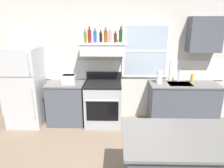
{
  "coord_description": "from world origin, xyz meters",
  "views": [
    {
      "loc": [
        0.02,
        -2.29,
        2.15
      ],
      "look_at": [
        -0.05,
        1.2,
        1.1
      ],
      "focal_mm": 33.3,
      "sensor_mm": 36.0,
      "label": 1
    }
  ],
  "objects_px": {
    "bottle_olive_oil_square": "(85,37)",
    "dish_soap_bottle": "(192,78)",
    "refrigerator": "(25,87)",
    "stove_range": "(103,103)",
    "paper_towel_roll": "(159,77)",
    "bottle_blue_liqueur": "(95,37)",
    "bottle_dark_green_wine": "(121,36)",
    "bottle_amber_wine": "(106,36)",
    "bottle_brown_stout": "(115,38)",
    "bottle_rose_pink": "(110,37)",
    "toaster": "(69,79)",
    "bottle_balsamic_dark": "(101,37)",
    "bottle_red_label_wine": "(90,36)"
  },
  "relations": [
    {
      "from": "bottle_amber_wine",
      "to": "dish_soap_bottle",
      "type": "distance_m",
      "value": 2.02
    },
    {
      "from": "bottle_brown_stout",
      "to": "bottle_rose_pink",
      "type": "bearing_deg",
      "value": 151.63
    },
    {
      "from": "bottle_red_label_wine",
      "to": "bottle_dark_green_wine",
      "type": "bearing_deg",
      "value": 8.55
    },
    {
      "from": "bottle_red_label_wine",
      "to": "bottle_brown_stout",
      "type": "bearing_deg",
      "value": 4.24
    },
    {
      "from": "bottle_olive_oil_square",
      "to": "dish_soap_bottle",
      "type": "relative_size",
      "value": 1.43
    },
    {
      "from": "stove_range",
      "to": "bottle_amber_wine",
      "type": "relative_size",
      "value": 3.68
    },
    {
      "from": "toaster",
      "to": "refrigerator",
      "type": "bearing_deg",
      "value": 179.38
    },
    {
      "from": "stove_range",
      "to": "refrigerator",
      "type": "bearing_deg",
      "value": -179.2
    },
    {
      "from": "dish_soap_bottle",
      "to": "paper_towel_roll",
      "type": "bearing_deg",
      "value": -171.95
    },
    {
      "from": "bottle_blue_liqueur",
      "to": "dish_soap_bottle",
      "type": "height_order",
      "value": "bottle_blue_liqueur"
    },
    {
      "from": "stove_range",
      "to": "bottle_balsamic_dark",
      "type": "xyz_separation_m",
      "value": [
        -0.04,
        0.14,
        1.38
      ]
    },
    {
      "from": "refrigerator",
      "to": "bottle_balsamic_dark",
      "type": "bearing_deg",
      "value": 5.68
    },
    {
      "from": "bottle_rose_pink",
      "to": "bottle_dark_green_wine",
      "type": "distance_m",
      "value": 0.22
    },
    {
      "from": "stove_range",
      "to": "paper_towel_roll",
      "type": "relative_size",
      "value": 4.04
    },
    {
      "from": "refrigerator",
      "to": "bottle_balsamic_dark",
      "type": "distance_m",
      "value": 1.91
    },
    {
      "from": "bottle_amber_wine",
      "to": "refrigerator",
      "type": "bearing_deg",
      "value": -175.85
    },
    {
      "from": "bottle_olive_oil_square",
      "to": "dish_soap_bottle",
      "type": "height_order",
      "value": "bottle_olive_oil_square"
    },
    {
      "from": "bottle_brown_stout",
      "to": "dish_soap_bottle",
      "type": "distance_m",
      "value": 1.84
    },
    {
      "from": "bottle_olive_oil_square",
      "to": "paper_towel_roll",
      "type": "xyz_separation_m",
      "value": [
        1.52,
        -0.03,
        -0.81
      ]
    },
    {
      "from": "bottle_amber_wine",
      "to": "bottle_brown_stout",
      "type": "bearing_deg",
      "value": -1.96
    },
    {
      "from": "bottle_blue_liqueur",
      "to": "bottle_red_label_wine",
      "type": "bearing_deg",
      "value": -171.18
    },
    {
      "from": "bottle_blue_liqueur",
      "to": "bottle_dark_green_wine",
      "type": "bearing_deg",
      "value": 8.49
    },
    {
      "from": "bottle_balsamic_dark",
      "to": "bottle_amber_wine",
      "type": "xyz_separation_m",
      "value": [
        0.1,
        -0.04,
        0.02
      ]
    },
    {
      "from": "dish_soap_bottle",
      "to": "stove_range",
      "type": "bearing_deg",
      "value": -175.82
    },
    {
      "from": "bottle_red_label_wine",
      "to": "dish_soap_bottle",
      "type": "xyz_separation_m",
      "value": [
        2.14,
        0.08,
        -0.88
      ]
    },
    {
      "from": "toaster",
      "to": "bottle_olive_oil_square",
      "type": "bearing_deg",
      "value": 14.99
    },
    {
      "from": "bottle_balsamic_dark",
      "to": "bottle_dark_green_wine",
      "type": "bearing_deg",
      "value": 1.84
    },
    {
      "from": "bottle_dark_green_wine",
      "to": "bottle_brown_stout",
      "type": "bearing_deg",
      "value": -153.27
    },
    {
      "from": "bottle_blue_liqueur",
      "to": "bottle_rose_pink",
      "type": "bearing_deg",
      "value": 14.63
    },
    {
      "from": "refrigerator",
      "to": "bottle_rose_pink",
      "type": "xyz_separation_m",
      "value": [
        1.79,
        0.17,
        1.03
      ]
    },
    {
      "from": "bottle_blue_liqueur",
      "to": "bottle_dark_green_wine",
      "type": "height_order",
      "value": "bottle_dark_green_wine"
    },
    {
      "from": "bottle_amber_wine",
      "to": "bottle_brown_stout",
      "type": "height_order",
      "value": "bottle_amber_wine"
    },
    {
      "from": "bottle_dark_green_wine",
      "to": "bottle_red_label_wine",
      "type": "bearing_deg",
      "value": -171.45
    },
    {
      "from": "bottle_red_label_wine",
      "to": "bottle_blue_liqueur",
      "type": "bearing_deg",
      "value": 8.82
    },
    {
      "from": "refrigerator",
      "to": "stove_range",
      "type": "relative_size",
      "value": 1.52
    },
    {
      "from": "stove_range",
      "to": "bottle_red_label_wine",
      "type": "xyz_separation_m",
      "value": [
        -0.26,
        0.06,
        1.41
      ]
    },
    {
      "from": "bottle_brown_stout",
      "to": "paper_towel_roll",
      "type": "xyz_separation_m",
      "value": [
        0.92,
        -0.06,
        -0.8
      ]
    },
    {
      "from": "bottle_red_label_wine",
      "to": "bottle_amber_wine",
      "type": "xyz_separation_m",
      "value": [
        0.32,
        0.04,
        -0.01
      ]
    },
    {
      "from": "bottle_balsamic_dark",
      "to": "bottle_amber_wine",
      "type": "height_order",
      "value": "bottle_amber_wine"
    },
    {
      "from": "bottle_rose_pink",
      "to": "bottle_dark_green_wine",
      "type": "height_order",
      "value": "bottle_dark_green_wine"
    },
    {
      "from": "bottle_olive_oil_square",
      "to": "bottle_amber_wine",
      "type": "bearing_deg",
      "value": 5.38
    },
    {
      "from": "refrigerator",
      "to": "bottle_olive_oil_square",
      "type": "bearing_deg",
      "value": 3.76
    },
    {
      "from": "stove_range",
      "to": "bottle_blue_liqueur",
      "type": "xyz_separation_m",
      "value": [
        -0.15,
        0.07,
        1.4
      ]
    },
    {
      "from": "refrigerator",
      "to": "bottle_red_label_wine",
      "type": "xyz_separation_m",
      "value": [
        1.39,
        0.08,
        1.05
      ]
    },
    {
      "from": "stove_range",
      "to": "bottle_blue_liqueur",
      "type": "distance_m",
      "value": 1.41
    },
    {
      "from": "bottle_rose_pink",
      "to": "paper_towel_roll",
      "type": "bearing_deg",
      "value": -6.3
    },
    {
      "from": "bottle_blue_liqueur",
      "to": "bottle_amber_wine",
      "type": "xyz_separation_m",
      "value": [
        0.21,
        0.03,
        0.01
      ]
    },
    {
      "from": "bottle_balsamic_dark",
      "to": "dish_soap_bottle",
      "type": "relative_size",
      "value": 1.33
    },
    {
      "from": "toaster",
      "to": "bottle_olive_oil_square",
      "type": "height_order",
      "value": "bottle_olive_oil_square"
    },
    {
      "from": "bottle_dark_green_wine",
      "to": "paper_towel_roll",
      "type": "bearing_deg",
      "value": -7.86
    }
  ]
}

